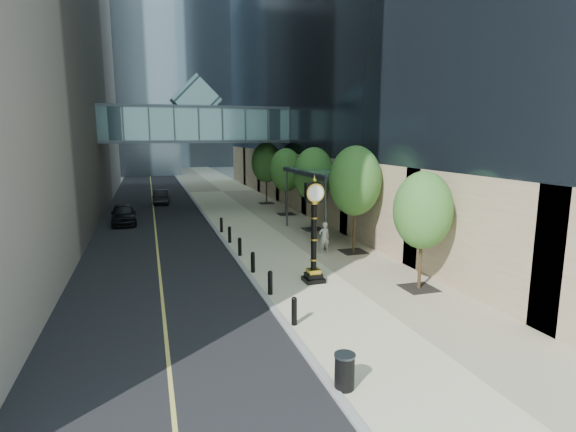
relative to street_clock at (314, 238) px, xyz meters
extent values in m
plane|color=gray|center=(0.42, -5.20, -2.09)|extent=(320.00, 320.00, 0.00)
cube|color=black|center=(-6.58, 34.80, -2.08)|extent=(8.00, 180.00, 0.02)
cube|color=beige|center=(1.42, 34.80, -2.06)|extent=(8.00, 180.00, 0.06)
cube|color=gray|center=(-2.58, 34.80, -2.05)|extent=(0.25, 180.00, 0.07)
cube|color=#93A6B9|center=(-5.58, 114.80, 30.41)|extent=(22.00, 22.00, 65.00)
cube|color=#43626C|center=(-2.58, 22.80, 5.41)|extent=(17.00, 4.00, 3.00)
cube|color=#383F44|center=(-2.58, 22.80, 3.96)|extent=(17.00, 4.20, 0.25)
cube|color=#383F44|center=(-2.58, 22.80, 6.86)|extent=(17.00, 4.20, 0.25)
cube|color=#43626C|center=(-2.58, 22.80, 7.51)|extent=(4.24, 3.00, 4.24)
cube|color=#383F44|center=(3.92, 8.80, 2.11)|extent=(3.00, 8.00, 0.25)
cube|color=#43626C|center=(3.92, 8.80, 2.26)|extent=(2.80, 7.80, 0.06)
cylinder|color=#383F44|center=(2.62, 5.10, 0.01)|extent=(0.12, 0.12, 4.20)
cylinder|color=#383F44|center=(2.62, 12.50, 0.01)|extent=(0.12, 0.12, 4.20)
cylinder|color=black|center=(-2.28, -4.20, -1.58)|extent=(0.20, 0.20, 0.90)
cylinder|color=black|center=(-2.28, -1.00, -1.58)|extent=(0.20, 0.20, 0.90)
cylinder|color=black|center=(-2.28, 2.20, -1.58)|extent=(0.20, 0.20, 0.90)
cylinder|color=black|center=(-2.28, 5.40, -1.58)|extent=(0.20, 0.20, 0.90)
cylinder|color=black|center=(-2.28, 8.60, -1.58)|extent=(0.20, 0.20, 0.90)
cylinder|color=black|center=(-2.28, 11.80, -1.58)|extent=(0.20, 0.20, 0.90)
cube|color=black|center=(4.02, -2.20, -2.02)|extent=(1.40, 1.40, 0.02)
cylinder|color=#42311B|center=(4.02, -2.20, -0.68)|extent=(0.14, 0.14, 2.68)
ellipsoid|color=#215B22|center=(4.02, -2.20, 1.39)|extent=(2.46, 2.46, 3.28)
cube|color=black|center=(4.02, 4.30, -2.02)|extent=(1.40, 1.40, 0.02)
cylinder|color=#42311B|center=(4.02, 4.30, -0.44)|extent=(0.14, 0.14, 3.17)
ellipsoid|color=#215B22|center=(4.02, 4.30, 2.00)|extent=(2.90, 2.90, 3.87)
cube|color=black|center=(4.02, 10.80, -2.02)|extent=(1.40, 1.40, 0.02)
cylinder|color=#42311B|center=(4.02, 10.80, -0.51)|extent=(0.14, 0.14, 3.04)
ellipsoid|color=#215B22|center=(4.02, 10.80, 1.84)|extent=(2.79, 2.79, 3.71)
cube|color=black|center=(4.02, 17.30, -2.02)|extent=(1.40, 1.40, 0.02)
cylinder|color=#42311B|center=(4.02, 17.30, -0.57)|extent=(0.14, 0.14, 2.91)
ellipsoid|color=#215B22|center=(4.02, 17.30, 1.68)|extent=(2.67, 2.67, 3.56)
cube|color=black|center=(4.02, 23.80, -2.02)|extent=(1.40, 1.40, 0.02)
cylinder|color=#42311B|center=(4.02, 23.80, -0.47)|extent=(0.14, 0.14, 3.11)
ellipsoid|color=#215B22|center=(4.02, 23.80, 1.93)|extent=(2.85, 2.85, 3.80)
cube|color=black|center=(0.00, 0.00, -1.93)|extent=(0.89, 0.89, 0.19)
cube|color=black|center=(0.00, 0.00, -1.73)|extent=(0.69, 0.69, 0.19)
cube|color=gold|center=(0.00, 0.00, -1.54)|extent=(0.54, 0.54, 0.19)
cylinder|color=black|center=(0.00, 0.00, 0.07)|extent=(0.25, 0.25, 3.02)
cube|color=black|center=(0.00, 0.00, 2.01)|extent=(0.83, 0.30, 0.88)
cylinder|color=white|center=(0.00, 0.17, 2.01)|extent=(0.68, 0.05, 0.68)
cylinder|color=white|center=(0.00, -0.17, 2.01)|extent=(0.68, 0.05, 0.68)
sphere|color=gold|center=(0.00, 0.00, 2.55)|extent=(0.19, 0.19, 0.19)
cylinder|color=black|center=(-2.28, -8.39, -1.58)|extent=(0.66, 0.66, 0.90)
imported|color=#ACA89E|center=(2.34, 4.57, -1.15)|extent=(0.66, 0.45, 1.76)
imported|color=black|center=(-8.79, 17.06, -1.32)|extent=(1.99, 4.45, 1.48)
imported|color=black|center=(-5.74, 27.21, -1.38)|extent=(1.77, 4.24, 1.36)
camera|label=1|loc=(-6.86, -18.17, 4.44)|focal=28.00mm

